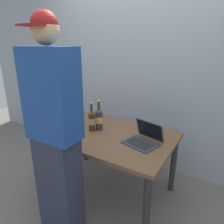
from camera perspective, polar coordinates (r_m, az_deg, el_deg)
name	(u,v)px	position (r m, az deg, el deg)	size (l,w,h in m)	color
ground_plane	(107,190)	(2.55, -1.28, -20.69)	(8.00, 8.00, 0.00)	slate
desk	(107,141)	(2.21, -1.40, -8.08)	(1.37, 0.90, 0.71)	brown
laptop	(144,138)	(1.99, 8.76, -7.27)	(0.37, 0.35, 0.20)	#383D4C
beer_bottle_green	(99,119)	(2.22, -3.62, -1.91)	(0.08, 0.08, 0.33)	#333333
beer_bottle_amber	(92,120)	(2.21, -5.65, -2.31)	(0.07, 0.07, 0.32)	#472B14
person_figure	(55,137)	(1.66, -15.40, -6.80)	(0.41, 0.28, 1.82)	#2D3347
coffee_mug	(98,114)	(2.61, -3.76, -0.51)	(0.12, 0.08, 0.10)	#BF4C33
back_wall	(141,69)	(2.71, 7.94, 11.73)	(6.00, 0.10, 2.60)	#99A3AD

